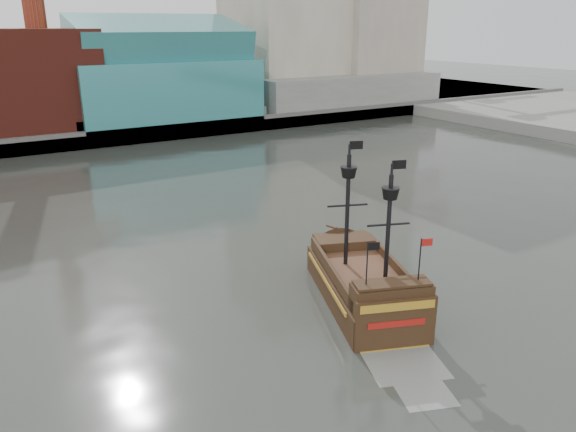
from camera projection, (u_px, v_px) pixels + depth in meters
ground at (397, 317)px, 35.51m from camera, size 400.00×400.00×0.00m
promenade_far at (78, 114)px, 109.44m from camera, size 220.00×60.00×2.00m
seawall at (120, 137)px, 85.53m from camera, size 220.00×1.00×2.60m
crane_a at (418, 18)px, 134.36m from camera, size 22.50×4.00×32.25m
crane_b at (417, 32)px, 148.32m from camera, size 19.10×4.00×26.25m
pirate_ship at (364, 289)px, 37.01m from camera, size 9.53×15.76×11.33m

